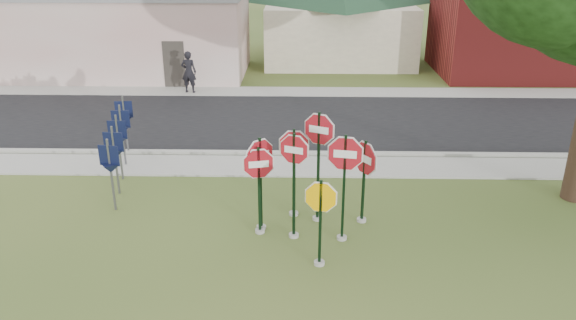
{
  "coord_description": "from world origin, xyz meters",
  "views": [
    {
      "loc": [
        -0.12,
        -10.7,
        6.86
      ],
      "look_at": [
        -0.4,
        2.0,
        1.67
      ],
      "focal_mm": 35.0,
      "sensor_mm": 36.0,
      "label": 1
    }
  ],
  "objects_px": {
    "stop_sign_yellow": "(320,214)",
    "pedestrian": "(189,72)",
    "stop_sign_center": "(294,172)",
    "stop_sign_left": "(259,180)"
  },
  "relations": [
    {
      "from": "stop_sign_center",
      "to": "pedestrian",
      "type": "height_order",
      "value": "stop_sign_center"
    },
    {
      "from": "stop_sign_yellow",
      "to": "pedestrian",
      "type": "xyz_separation_m",
      "value": [
        -5.49,
        14.08,
        -0.26
      ]
    },
    {
      "from": "stop_sign_center",
      "to": "stop_sign_yellow",
      "type": "relative_size",
      "value": 1.28
    },
    {
      "from": "stop_sign_center",
      "to": "stop_sign_left",
      "type": "height_order",
      "value": "stop_sign_center"
    },
    {
      "from": "stop_sign_center",
      "to": "stop_sign_yellow",
      "type": "distance_m",
      "value": 1.42
    },
    {
      "from": "stop_sign_yellow",
      "to": "pedestrian",
      "type": "relative_size",
      "value": 1.14
    },
    {
      "from": "stop_sign_center",
      "to": "stop_sign_yellow",
      "type": "bearing_deg",
      "value": -64.32
    },
    {
      "from": "pedestrian",
      "to": "stop_sign_center",
      "type": "bearing_deg",
      "value": 118.53
    },
    {
      "from": "stop_sign_center",
      "to": "pedestrian",
      "type": "bearing_deg",
      "value": 110.85
    },
    {
      "from": "stop_sign_center",
      "to": "pedestrian",
      "type": "distance_m",
      "value": 13.79
    }
  ]
}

